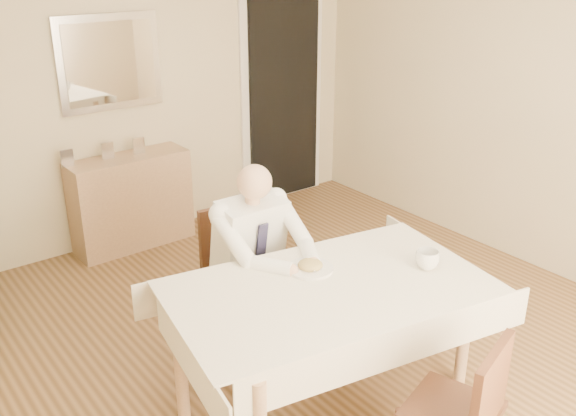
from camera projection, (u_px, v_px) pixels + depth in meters
room at (327, 169)px, 3.50m from camera, size 5.00×5.02×2.60m
doorway at (283, 100)px, 6.29m from camera, size 0.96×0.07×2.10m
mirror at (110, 63)px, 5.12m from camera, size 0.86×0.04×0.76m
dining_table at (329, 300)px, 3.44m from camera, size 1.89×1.31×0.75m
chair_far at (240, 266)px, 4.15m from camera, size 0.46×0.46×0.90m
chair_near at (467, 408)px, 2.93m from camera, size 0.50×0.51×0.85m
seated_man at (265, 256)px, 3.87m from camera, size 0.48×0.72×1.24m
plate at (310, 268)px, 3.57m from camera, size 0.26×0.26×0.02m
food at (310, 265)px, 3.57m from camera, size 0.14×0.14×0.06m
knife at (323, 268)px, 3.55m from camera, size 0.01×0.13×0.01m
fork at (311, 272)px, 3.50m from camera, size 0.01×0.13×0.01m
coffee_mug at (427, 259)px, 3.58m from camera, size 0.16×0.16×0.11m
sideboard at (131, 201)px, 5.45m from camera, size 1.01×0.36×0.80m
photo_frame_left at (67, 158)px, 5.04m from camera, size 0.10×0.02×0.14m
photo_frame_center at (108, 151)px, 5.22m from camera, size 0.10×0.02×0.14m
photo_frame_right at (139, 146)px, 5.35m from camera, size 0.10×0.02×0.14m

